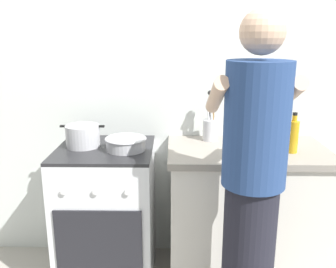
{
  "coord_description": "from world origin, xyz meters",
  "views": [
    {
      "loc": [
        0.08,
        -2.05,
        1.59
      ],
      "look_at": [
        0.05,
        0.12,
        1.0
      ],
      "focal_mm": 39.4,
      "sensor_mm": 36.0,
      "label": 1
    }
  ],
  "objects_px": {
    "oil_bottle": "(293,136)",
    "person": "(252,191)",
    "stove_range": "(108,213)",
    "utensil_crock": "(211,125)",
    "pot": "(83,136)",
    "mixing_bowl": "(126,143)"
  },
  "relations": [
    {
      "from": "mixing_bowl",
      "to": "person",
      "type": "xyz_separation_m",
      "value": [
        0.67,
        -0.52,
        -0.08
      ]
    },
    {
      "from": "pot",
      "to": "oil_bottle",
      "type": "distance_m",
      "value": 1.29
    },
    {
      "from": "oil_bottle",
      "to": "person",
      "type": "distance_m",
      "value": 0.61
    },
    {
      "from": "pot",
      "to": "mixing_bowl",
      "type": "bearing_deg",
      "value": -13.44
    },
    {
      "from": "pot",
      "to": "utensil_crock",
      "type": "distance_m",
      "value": 0.84
    },
    {
      "from": "mixing_bowl",
      "to": "person",
      "type": "height_order",
      "value": "person"
    },
    {
      "from": "mixing_bowl",
      "to": "oil_bottle",
      "type": "bearing_deg",
      "value": -1.93
    },
    {
      "from": "pot",
      "to": "mixing_bowl",
      "type": "height_order",
      "value": "pot"
    },
    {
      "from": "stove_range",
      "to": "pot",
      "type": "bearing_deg",
      "value": 167.52
    },
    {
      "from": "stove_range",
      "to": "utensil_crock",
      "type": "relative_size",
      "value": 2.68
    },
    {
      "from": "utensil_crock",
      "to": "oil_bottle",
      "type": "height_order",
      "value": "utensil_crock"
    },
    {
      "from": "mixing_bowl",
      "to": "person",
      "type": "relative_size",
      "value": 0.15
    },
    {
      "from": "stove_range",
      "to": "person",
      "type": "distance_m",
      "value": 1.07
    },
    {
      "from": "utensil_crock",
      "to": "oil_bottle",
      "type": "relative_size",
      "value": 1.37
    },
    {
      "from": "pot",
      "to": "mixing_bowl",
      "type": "relative_size",
      "value": 1.09
    },
    {
      "from": "mixing_bowl",
      "to": "utensil_crock",
      "type": "height_order",
      "value": "utensil_crock"
    },
    {
      "from": "pot",
      "to": "oil_bottle",
      "type": "xyz_separation_m",
      "value": [
        1.29,
        -0.1,
        0.03
      ]
    },
    {
      "from": "utensil_crock",
      "to": "person",
      "type": "relative_size",
      "value": 0.2
    },
    {
      "from": "pot",
      "to": "mixing_bowl",
      "type": "xyz_separation_m",
      "value": [
        0.28,
        -0.07,
        -0.03
      ]
    },
    {
      "from": "utensil_crock",
      "to": "mixing_bowl",
      "type": "bearing_deg",
      "value": -157.6
    },
    {
      "from": "oil_bottle",
      "to": "person",
      "type": "height_order",
      "value": "person"
    },
    {
      "from": "stove_range",
      "to": "pot",
      "type": "relative_size",
      "value": 3.23
    }
  ]
}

